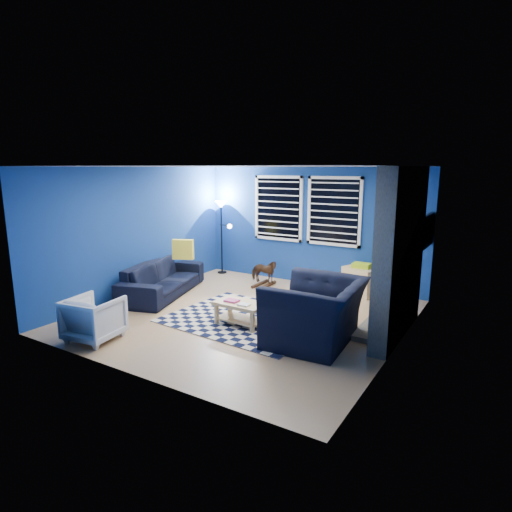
{
  "coord_description": "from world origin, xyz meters",
  "views": [
    {
      "loc": [
        3.78,
        -5.81,
        2.48
      ],
      "look_at": [
        0.01,
        0.3,
        0.99
      ],
      "focal_mm": 30.0,
      "sensor_mm": 36.0,
      "label": 1
    }
  ],
  "objects_px": {
    "tv": "(427,231)",
    "rocking_horse": "(264,271)",
    "armchair_bent": "(94,318)",
    "cabinet": "(361,281)",
    "armchair_big": "(315,312)",
    "sofa": "(163,278)",
    "floor_lamp": "(222,214)",
    "coffee_table": "(240,309)"
  },
  "relations": [
    {
      "from": "tv",
      "to": "rocking_horse",
      "type": "relative_size",
      "value": 1.67
    },
    {
      "from": "armchair_bent",
      "to": "tv",
      "type": "bearing_deg",
      "value": -142.05
    },
    {
      "from": "tv",
      "to": "cabinet",
      "type": "xyz_separation_m",
      "value": [
        -1.19,
        0.25,
        -1.12
      ]
    },
    {
      "from": "armchair_big",
      "to": "rocking_horse",
      "type": "relative_size",
      "value": 2.34
    },
    {
      "from": "sofa",
      "to": "rocking_horse",
      "type": "height_order",
      "value": "sofa"
    },
    {
      "from": "cabinet",
      "to": "floor_lamp",
      "type": "relative_size",
      "value": 0.45
    },
    {
      "from": "tv",
      "to": "armchair_bent",
      "type": "distance_m",
      "value": 5.62
    },
    {
      "from": "sofa",
      "to": "coffee_table",
      "type": "xyz_separation_m",
      "value": [
        2.26,
        -0.62,
        -0.04
      ]
    },
    {
      "from": "armchair_big",
      "to": "coffee_table",
      "type": "height_order",
      "value": "armchair_big"
    },
    {
      "from": "floor_lamp",
      "to": "sofa",
      "type": "bearing_deg",
      "value": -89.14
    },
    {
      "from": "sofa",
      "to": "floor_lamp",
      "type": "height_order",
      "value": "floor_lamp"
    },
    {
      "from": "rocking_horse",
      "to": "floor_lamp",
      "type": "distance_m",
      "value": 1.86
    },
    {
      "from": "tv",
      "to": "armchair_big",
      "type": "xyz_separation_m",
      "value": [
        -1.0,
        -2.41,
        -0.94
      ]
    },
    {
      "from": "sofa",
      "to": "armchair_big",
      "type": "xyz_separation_m",
      "value": [
        3.55,
        -0.61,
        0.13
      ]
    },
    {
      "from": "tv",
      "to": "sofa",
      "type": "height_order",
      "value": "tv"
    },
    {
      "from": "sofa",
      "to": "coffee_table",
      "type": "height_order",
      "value": "sofa"
    },
    {
      "from": "armchair_big",
      "to": "rocking_horse",
      "type": "xyz_separation_m",
      "value": [
        -2.15,
        2.18,
        -0.13
      ]
    },
    {
      "from": "armchair_big",
      "to": "coffee_table",
      "type": "bearing_deg",
      "value": -93.55
    },
    {
      "from": "cabinet",
      "to": "floor_lamp",
      "type": "height_order",
      "value": "floor_lamp"
    },
    {
      "from": "armchair_bent",
      "to": "rocking_horse",
      "type": "height_order",
      "value": "armchair_bent"
    },
    {
      "from": "armchair_bent",
      "to": "floor_lamp",
      "type": "height_order",
      "value": "floor_lamp"
    },
    {
      "from": "rocking_horse",
      "to": "cabinet",
      "type": "xyz_separation_m",
      "value": [
        1.95,
        0.48,
        -0.04
      ]
    },
    {
      "from": "coffee_table",
      "to": "rocking_horse",
      "type": "bearing_deg",
      "value": 111.49
    },
    {
      "from": "rocking_horse",
      "to": "floor_lamp",
      "type": "relative_size",
      "value": 0.35
    },
    {
      "from": "tv",
      "to": "armchair_big",
      "type": "relative_size",
      "value": 0.71
    },
    {
      "from": "armchair_big",
      "to": "armchair_bent",
      "type": "xyz_separation_m",
      "value": [
        -2.79,
        -1.6,
        -0.13
      ]
    },
    {
      "from": "tv",
      "to": "coffee_table",
      "type": "xyz_separation_m",
      "value": [
        -2.28,
        -2.43,
        -1.12
      ]
    },
    {
      "from": "armchair_big",
      "to": "cabinet",
      "type": "height_order",
      "value": "armchair_big"
    },
    {
      "from": "rocking_horse",
      "to": "cabinet",
      "type": "bearing_deg",
      "value": -85.97
    },
    {
      "from": "floor_lamp",
      "to": "armchair_big",
      "type": "bearing_deg",
      "value": -36.63
    },
    {
      "from": "armchair_bent",
      "to": "floor_lamp",
      "type": "relative_size",
      "value": 0.41
    },
    {
      "from": "armchair_big",
      "to": "cabinet",
      "type": "relative_size",
      "value": 1.82
    },
    {
      "from": "tv",
      "to": "cabinet",
      "type": "bearing_deg",
      "value": 168.18
    },
    {
      "from": "tv",
      "to": "sofa",
      "type": "xyz_separation_m",
      "value": [
        -4.55,
        -1.8,
        -1.07
      ]
    },
    {
      "from": "armchair_big",
      "to": "coffee_table",
      "type": "distance_m",
      "value": 1.3
    },
    {
      "from": "tv",
      "to": "cabinet",
      "type": "relative_size",
      "value": 1.3
    },
    {
      "from": "coffee_table",
      "to": "floor_lamp",
      "type": "distance_m",
      "value": 3.7
    },
    {
      "from": "sofa",
      "to": "cabinet",
      "type": "relative_size",
      "value": 2.9
    },
    {
      "from": "armchair_big",
      "to": "armchair_bent",
      "type": "bearing_deg",
      "value": -64.19
    },
    {
      "from": "armchair_big",
      "to": "floor_lamp",
      "type": "height_order",
      "value": "floor_lamp"
    },
    {
      "from": "sofa",
      "to": "floor_lamp",
      "type": "distance_m",
      "value": 2.32
    },
    {
      "from": "armchair_big",
      "to": "coffee_table",
      "type": "xyz_separation_m",
      "value": [
        -1.29,
        -0.01,
        -0.17
      ]
    }
  ]
}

